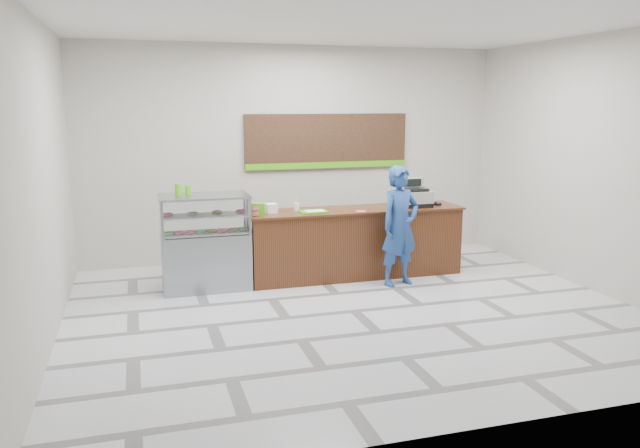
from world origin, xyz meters
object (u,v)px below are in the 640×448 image
object	(u,v)px
serving_tray	(314,212)
customer	(400,226)
cash_register	(414,196)
sales_counter	(355,242)
display_case	(205,241)

from	to	relation	value
serving_tray	customer	bearing A→B (deg)	-25.47
cash_register	serving_tray	world-z (taller)	cash_register
sales_counter	cash_register	world-z (taller)	cash_register
sales_counter	display_case	xyz separation A→B (m)	(-2.22, -0.00, 0.16)
cash_register	serving_tray	bearing A→B (deg)	-176.57
cash_register	customer	bearing A→B (deg)	-129.25
cash_register	customer	size ratio (longest dim) A/B	0.27
serving_tray	customer	size ratio (longest dim) A/B	0.23
customer	serving_tray	bearing A→B (deg)	141.92
sales_counter	display_case	distance (m)	2.23
cash_register	customer	xyz separation A→B (m)	(-0.47, -0.58, -0.33)
customer	sales_counter	bearing A→B (deg)	112.45
display_case	serving_tray	bearing A→B (deg)	-4.27
serving_tray	sales_counter	bearing A→B (deg)	7.36
display_case	serving_tray	size ratio (longest dim) A/B	3.32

